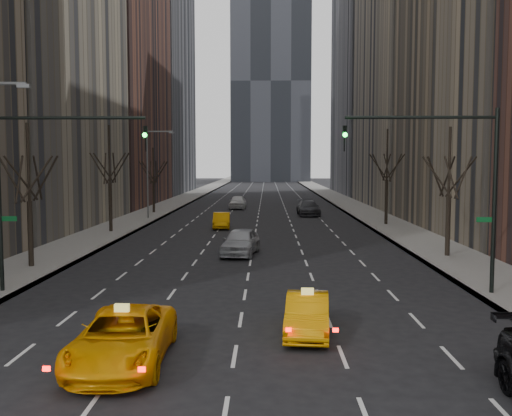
{
  "coord_description": "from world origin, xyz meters",
  "views": [
    {
      "loc": [
        0.97,
        -12.74,
        5.82
      ],
      "look_at": [
        0.41,
        16.28,
        3.5
      ],
      "focal_mm": 40.0,
      "sensor_mm": 36.0,
      "label": 1
    }
  ],
  "objects": [
    {
      "name": "taxi_suv",
      "position": [
        -3.2,
        3.28,
        0.77
      ],
      "size": [
        2.72,
        5.62,
        1.54
      ],
      "primitive_type": "imported",
      "rotation": [
        0.0,
        0.0,
        0.03
      ],
      "color": "#FFA705",
      "rests_on": "ground"
    },
    {
      "name": "taxi_sedan",
      "position": [
        2.34,
        6.29,
        0.68
      ],
      "size": [
        1.79,
        4.22,
        1.36
      ],
      "primitive_type": "imported",
      "rotation": [
        0.0,
        0.0,
        -0.09
      ],
      "color": "orange",
      "rests_on": "ground"
    },
    {
      "name": "silver_sedan_ahead",
      "position": [
        -0.7,
        22.88,
        0.84
      ],
      "size": [
        2.63,
        5.17,
        1.69
      ],
      "primitive_type": "imported",
      "rotation": [
        0.0,
        0.0,
        -0.13
      ],
      "color": "#A3A5AA",
      "rests_on": "ground"
    },
    {
      "name": "streetlight_far",
      "position": [
        -10.84,
        45.0,
        5.62
      ],
      "size": [
        2.83,
        0.22,
        9.0
      ],
      "color": "slate",
      "rests_on": "ground"
    },
    {
      "name": "tree_lw_d",
      "position": [
        -12.0,
        52.0,
        3.56
      ],
      "size": [
        3.36,
        3.5,
        7.36
      ],
      "color": "black",
      "rests_on": "ground"
    },
    {
      "name": "far_taxi",
      "position": [
        -3.07,
        37.51,
        0.69
      ],
      "size": [
        1.68,
        4.27,
        1.38
      ],
      "primitive_type": "imported",
      "rotation": [
        0.0,
        0.0,
        0.05
      ],
      "color": "orange",
      "rests_on": "ground"
    },
    {
      "name": "bld_right_deep",
      "position": [
        21.5,
        95.0,
        29.0
      ],
      "size": [
        14.0,
        30.0,
        58.0
      ],
      "primitive_type": "cube",
      "color": "slate",
      "rests_on": "ground"
    },
    {
      "name": "far_suv_grey",
      "position": [
        5.5,
        49.96,
        0.82
      ],
      "size": [
        2.5,
        5.72,
        1.64
      ],
      "primitive_type": "imported",
      "rotation": [
        0.0,
        0.0,
        0.04
      ],
      "color": "#2C2C31",
      "rests_on": "ground"
    },
    {
      "name": "traffic_mast_left",
      "position": [
        -9.11,
        12.0,
        5.49
      ],
      "size": [
        6.69,
        0.39,
        8.0
      ],
      "color": "black",
      "rests_on": "ground"
    },
    {
      "name": "tree_lw_c",
      "position": [
        -12.0,
        34.0,
        4.04
      ],
      "size": [
        3.36,
        3.5,
        8.74
      ],
      "color": "black",
      "rests_on": "ground"
    },
    {
      "name": "tree_rw_b",
      "position": [
        12.0,
        22.0,
        3.72
      ],
      "size": [
        3.36,
        3.5,
        7.82
      ],
      "color": "black",
      "rests_on": "ground"
    },
    {
      "name": "far_car_white",
      "position": [
        -2.74,
        58.97,
        0.85
      ],
      "size": [
        2.14,
        5.03,
        1.7
      ],
      "primitive_type": "imported",
      "rotation": [
        0.0,
        0.0,
        -0.03
      ],
      "color": "silver",
      "rests_on": "ground"
    },
    {
      "name": "sidewalk_right",
      "position": [
        12.25,
        70.0,
        0.07
      ],
      "size": [
        4.5,
        320.0,
        0.15
      ],
      "primitive_type": "cube",
      "color": "slate",
      "rests_on": "ground"
    },
    {
      "name": "traffic_mast_right",
      "position": [
        9.11,
        12.0,
        5.49
      ],
      "size": [
        6.69,
        0.39,
        8.0
      ],
      "color": "black",
      "rests_on": "ground"
    },
    {
      "name": "bld_left_deep",
      "position": [
        -21.5,
        96.0,
        30.0
      ],
      "size": [
        14.0,
        30.0,
        60.0
      ],
      "primitive_type": "cube",
      "color": "slate",
      "rests_on": "ground"
    },
    {
      "name": "bld_right_far",
      "position": [
        21.5,
        64.0,
        25.0
      ],
      "size": [
        14.0,
        28.0,
        50.0
      ],
      "primitive_type": "cube",
      "color": "#9D9278",
      "rests_on": "ground"
    },
    {
      "name": "tree_rw_c",
      "position": [
        12.0,
        40.0,
        4.04
      ],
      "size": [
        3.36,
        3.5,
        8.74
      ],
      "color": "black",
      "rests_on": "ground"
    },
    {
      "name": "bld_left_far",
      "position": [
        -21.5,
        66.0,
        22.0
      ],
      "size": [
        14.0,
        28.0,
        44.0
      ],
      "primitive_type": "cube",
      "color": "brown",
      "rests_on": "ground"
    },
    {
      "name": "sidewalk_left",
      "position": [
        -12.25,
        70.0,
        0.07
      ],
      "size": [
        4.5,
        320.0,
        0.15
      ],
      "primitive_type": "cube",
      "color": "slate",
      "rests_on": "ground"
    },
    {
      "name": "ground",
      "position": [
        0.0,
        0.0,
        0.0
      ],
      "size": [
        400.0,
        400.0,
        0.0
      ],
      "primitive_type": "plane",
      "color": "black",
      "rests_on": "ground"
    },
    {
      "name": "tree_lw_b",
      "position": [
        -12.0,
        18.0,
        3.72
      ],
      "size": [
        3.36,
        3.5,
        7.82
      ],
      "color": "black",
      "rests_on": "ground"
    }
  ]
}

